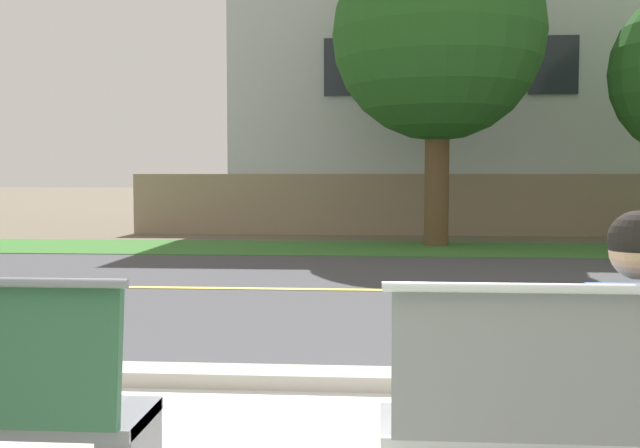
# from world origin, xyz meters

# --- Properties ---
(ground_plane) EXTENTS (140.00, 140.00, 0.00)m
(ground_plane) POSITION_xyz_m (0.00, 8.00, 0.00)
(ground_plane) COLOR #665B4C
(curb_edge) EXTENTS (44.00, 0.30, 0.11)m
(curb_edge) POSITION_xyz_m (0.00, 2.35, 0.06)
(curb_edge) COLOR #ADA89E
(curb_edge) RESTS_ON ground_plane
(street_asphalt) EXTENTS (52.00, 8.00, 0.01)m
(street_asphalt) POSITION_xyz_m (0.00, 6.50, 0.00)
(street_asphalt) COLOR #424247
(street_asphalt) RESTS_ON ground_plane
(road_centre_line) EXTENTS (48.00, 0.14, 0.01)m
(road_centre_line) POSITION_xyz_m (0.00, 6.50, 0.01)
(road_centre_line) COLOR #E0CC4C
(road_centre_line) RESTS_ON ground_plane
(far_verge_grass) EXTENTS (48.00, 2.80, 0.02)m
(far_verge_grass) POSITION_xyz_m (0.00, 11.64, 0.01)
(far_verge_grass) COLOR #38702D
(far_verge_grass) RESTS_ON ground_plane
(bench_right) EXTENTS (1.81, 0.48, 1.01)m
(bench_right) POSITION_xyz_m (1.36, 0.31, 0.45)
(bench_right) COLOR silver
(bench_right) RESTS_ON ground_plane
(seated_person_blue) EXTENTS (0.52, 0.68, 1.25)m
(seated_person_blue) POSITION_xyz_m (1.41, 0.48, 0.68)
(seated_person_blue) COLOR black
(seated_person_blue) RESTS_ON ground_plane
(shade_tree_far_left) EXTENTS (4.07, 4.07, 6.71)m
(shade_tree_far_left) POSITION_xyz_m (1.71, 12.24, 4.36)
(shade_tree_far_left) COLOR brown
(shade_tree_far_left) RESTS_ON ground_plane
(garden_wall) EXTENTS (13.00, 0.36, 1.40)m
(garden_wall) POSITION_xyz_m (1.25, 14.98, 0.70)
(garden_wall) COLOR gray
(garden_wall) RESTS_ON ground_plane
(house_across_street) EXTENTS (11.02, 6.91, 7.57)m
(house_across_street) POSITION_xyz_m (2.05, 18.17, 3.83)
(house_across_street) COLOR #B7BCC1
(house_across_street) RESTS_ON ground_plane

